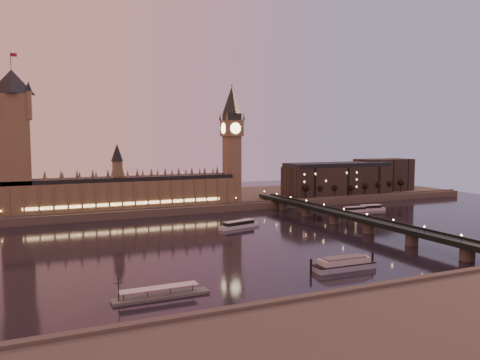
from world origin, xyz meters
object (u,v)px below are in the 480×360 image
object	(u,v)px
moored_barge	(344,264)
pontoon_pier	(161,295)
cruise_boat_a	(239,225)
cruise_boat_b	(355,209)

from	to	relation	value
moored_barge	pontoon_pier	distance (m)	89.35
cruise_boat_a	cruise_boat_b	world-z (taller)	cruise_boat_a
cruise_boat_a	pontoon_pier	bearing A→B (deg)	-141.42
cruise_boat_b	moored_barge	distance (m)	182.74
cruise_boat_b	cruise_boat_a	bearing A→B (deg)	-163.24
moored_barge	cruise_boat_a	bearing A→B (deg)	92.84
cruise_boat_a	moored_barge	xyz separation A→B (m)	(2.80, -115.80, 0.55)
cruise_boat_a	cruise_boat_b	distance (m)	121.71
cruise_boat_a	pontoon_pier	distance (m)	147.08
moored_barge	cruise_boat_b	bearing A→B (deg)	51.94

